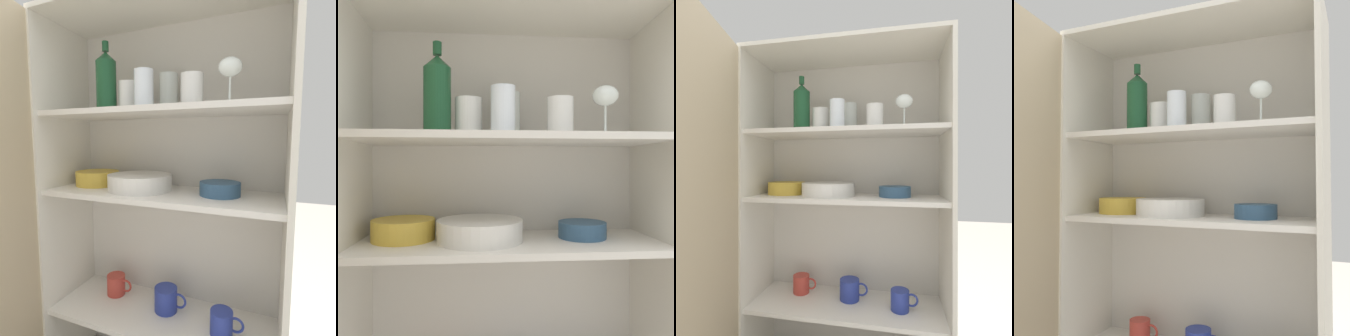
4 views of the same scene
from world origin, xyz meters
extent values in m
cube|color=silver|center=(0.00, 0.32, 0.76)|extent=(0.92, 0.02, 1.51)
cube|color=silver|center=(-0.45, 0.15, 0.76)|extent=(0.02, 0.34, 1.51)
cube|color=silver|center=(0.45, 0.15, 0.76)|extent=(0.02, 0.34, 1.51)
cube|color=silver|center=(0.00, 0.15, 1.52)|extent=(0.92, 0.34, 0.02)
cube|color=silver|center=(0.00, 0.15, 0.83)|extent=(0.89, 0.31, 0.02)
cube|color=silver|center=(0.00, 0.15, 1.14)|extent=(0.89, 0.31, 0.02)
cylinder|color=white|center=(0.01, 0.23, 1.22)|extent=(0.07, 0.07, 0.15)
cylinder|color=white|center=(-0.12, 0.14, 1.20)|extent=(0.08, 0.08, 0.11)
cylinder|color=white|center=(0.14, 0.11, 1.20)|extent=(0.08, 0.08, 0.11)
cylinder|color=white|center=(-0.02, 0.08, 1.22)|extent=(0.07, 0.07, 0.13)
cylinder|color=white|center=(0.27, 0.09, 1.15)|extent=(0.06, 0.06, 0.01)
cylinder|color=white|center=(0.27, 0.09, 1.20)|extent=(0.01, 0.01, 0.08)
ellipsoid|color=white|center=(0.27, 0.09, 1.26)|extent=(0.07, 0.07, 0.06)
cylinder|color=#194728|center=(-0.21, 0.12, 1.24)|extent=(0.08, 0.08, 0.19)
cone|color=#194728|center=(-0.21, 0.12, 1.36)|extent=(0.08, 0.08, 0.04)
cylinder|color=#194728|center=(-0.21, 0.12, 1.39)|extent=(0.02, 0.02, 0.04)
cylinder|color=silver|center=(-0.09, 0.16, 0.84)|extent=(0.25, 0.25, 0.01)
cylinder|color=silver|center=(-0.09, 0.16, 0.85)|extent=(0.25, 0.25, 0.01)
cylinder|color=silver|center=(-0.09, 0.16, 0.86)|extent=(0.25, 0.25, 0.01)
cylinder|color=silver|center=(-0.09, 0.16, 0.87)|extent=(0.25, 0.25, 0.01)
cylinder|color=silver|center=(-0.09, 0.16, 0.88)|extent=(0.25, 0.25, 0.01)
cylinder|color=silver|center=(-0.09, 0.16, 0.89)|extent=(0.25, 0.25, 0.01)
cylinder|color=silver|center=(-0.09, 0.16, 0.90)|extent=(0.25, 0.25, 0.01)
cylinder|color=gold|center=(-0.32, 0.19, 0.87)|extent=(0.19, 0.19, 0.06)
torus|color=gold|center=(-0.32, 0.19, 0.90)|extent=(0.18, 0.18, 0.01)
cylinder|color=#33567A|center=(0.23, 0.18, 0.86)|extent=(0.15, 0.15, 0.05)
torus|color=#33567A|center=(0.23, 0.18, 0.89)|extent=(0.15, 0.15, 0.01)
camera|label=1|loc=(0.41, -0.75, 1.04)|focal=28.00mm
camera|label=2|loc=(-0.09, -0.81, 1.06)|focal=35.00mm
camera|label=3|loc=(0.24, -1.06, 0.98)|focal=28.00mm
camera|label=4|loc=(0.55, -1.15, 0.96)|focal=42.00mm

